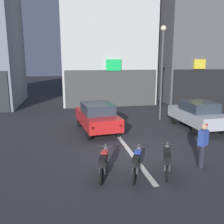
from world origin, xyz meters
TOP-DOWN VIEW (x-y plane):
  - ground_plane at (0.00, 0.00)m, footprint 120.00×120.00m
  - lane_centre_line at (0.00, 6.00)m, footprint 0.20×18.00m
  - car_red_crossing_near at (-0.96, 3.45)m, footprint 2.16×4.26m
  - car_silver_parked_kerbside at (4.87, 2.84)m, footprint 1.77×4.11m
  - street_lamp at (3.63, 5.38)m, footprint 0.36×0.36m
  - motorcycle_red_row_leftmost at (-1.51, -1.94)m, footprint 0.66×1.61m
  - motorcycle_blue_row_left_mid at (-0.40, -2.16)m, footprint 0.78×1.55m
  - motorcycle_black_row_centre at (0.71, -2.17)m, footprint 0.76×1.56m
  - person_by_motorcycles at (2.18, -1.99)m, footprint 0.42×0.35m

SIDE VIEW (x-z plane):
  - ground_plane at x=0.00m, z-range 0.00..0.00m
  - lane_centre_line at x=0.00m, z-range 0.00..0.01m
  - motorcycle_red_row_leftmost at x=-1.51m, z-range -0.03..0.95m
  - motorcycle_blue_row_left_mid at x=-0.40m, z-range -0.03..0.95m
  - motorcycle_black_row_centre at x=0.71m, z-range -0.03..0.95m
  - person_by_motorcycles at x=2.18m, z-range 0.02..1.69m
  - car_red_crossing_near at x=-0.96m, z-range 0.07..1.71m
  - car_silver_parked_kerbside at x=4.87m, z-range 0.07..1.71m
  - street_lamp at x=3.63m, z-range 0.72..6.84m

